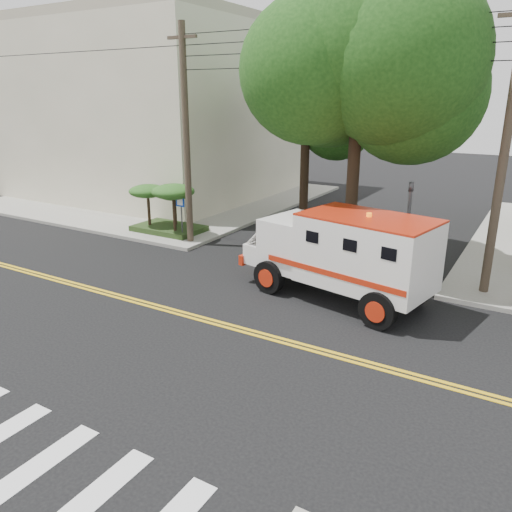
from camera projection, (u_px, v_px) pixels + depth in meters
The scene contains 11 objects.
ground at pixel (217, 323), 14.35m from camera, with size 100.00×100.00×0.00m, color black.
sidewalk_nw at pixel (165, 196), 31.92m from camera, with size 17.00×17.00×0.15m, color gray.
building_left at pixel (152, 112), 32.55m from camera, with size 16.00×14.00×10.00m, color beige.
utility_pole_left at pixel (186, 139), 20.59m from camera, with size 0.28×0.28×9.00m, color #382D23.
utility_pole_right at pixel (504, 156), 14.98m from camera, with size 0.28×0.28×9.00m, color #382D23.
tree_main at pixel (369, 65), 16.27m from camera, with size 6.08×5.70×9.85m.
tree_left at pixel (311, 107), 23.52m from camera, with size 4.48×4.20×7.70m.
traffic_signal at pixel (408, 224), 16.40m from camera, with size 0.15×0.18×3.60m.
accessibility_sign at pixel (181, 211), 21.99m from camera, with size 0.45×0.10×2.02m.
palm_planter at pixel (166, 200), 22.87m from camera, with size 3.52×2.63×2.36m.
armored_truck at pixel (343, 251), 15.55m from camera, with size 6.59×3.50×2.85m.
Camera 1 is at (7.62, -10.65, 6.27)m, focal length 35.00 mm.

